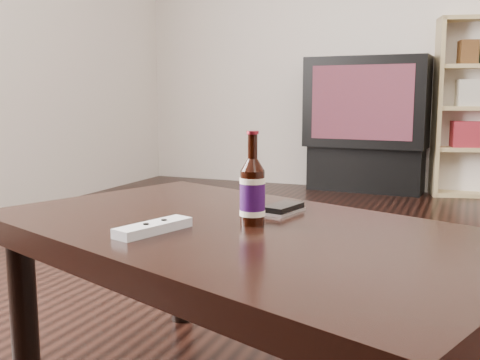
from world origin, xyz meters
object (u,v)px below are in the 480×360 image
at_px(tv_stand, 368,168).
at_px(beer_bottle, 252,192).
at_px(coffee_table, 241,251).
at_px(phone, 283,209).
at_px(remote, 153,228).
at_px(tv, 370,102).

relative_size(tv_stand, beer_bottle, 4.11).
bearing_deg(coffee_table, phone, 76.22).
height_order(tv_stand, remote, remote).
xyz_separation_m(coffee_table, beer_bottle, (0.02, 0.02, 0.13)).
relative_size(coffee_table, beer_bottle, 6.45).
height_order(tv_stand, tv, tv).
height_order(beer_bottle, remote, beer_bottle).
bearing_deg(tv_stand, beer_bottle, -81.81).
relative_size(beer_bottle, remote, 1.10).
bearing_deg(coffee_table, remote, -139.14).
relative_size(tv_stand, remote, 4.53).
bearing_deg(phone, tv, 108.54).
bearing_deg(tv_stand, tv, -90.00).
bearing_deg(tv_stand, coffee_table, -82.15).
xyz_separation_m(coffee_table, phone, (0.04, 0.17, 0.07)).
xyz_separation_m(tv_stand, phone, (0.32, -3.13, 0.28)).
xyz_separation_m(tv_stand, beer_bottle, (0.30, -3.27, 0.35)).
distance_m(beer_bottle, remote, 0.23).
relative_size(beer_bottle, phone, 1.62).
bearing_deg(remote, tv, 109.17).
relative_size(phone, remote, 0.68).
distance_m(tv_stand, phone, 3.15).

